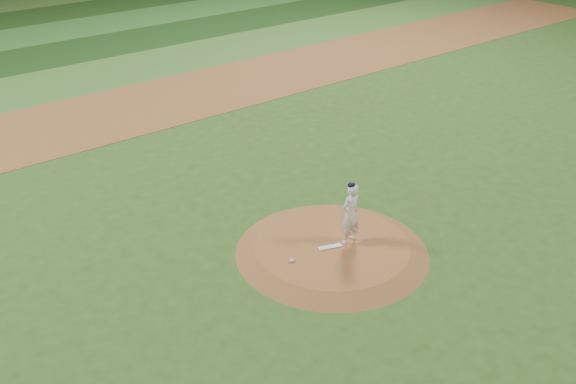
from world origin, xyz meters
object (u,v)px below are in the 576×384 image
(pitchers_mound, at_px, (332,248))
(pitcher_on_mound, at_px, (350,213))
(pitching_rubber, at_px, (330,247))
(rosin_bag, at_px, (292,260))

(pitchers_mound, height_order, pitcher_on_mound, pitcher_on_mound)
(pitching_rubber, bearing_deg, rosin_bag, -165.66)
(pitcher_on_mound, bearing_deg, pitching_rubber, 171.33)
(rosin_bag, bearing_deg, pitcher_on_mound, -6.54)
(pitchers_mound, xyz_separation_m, rosin_bag, (-1.43, 0.04, 0.16))
(pitching_rubber, relative_size, rosin_bag, 5.12)
(pitching_rubber, relative_size, pitcher_on_mound, 0.36)
(rosin_bag, xyz_separation_m, pitcher_on_mound, (1.91, -0.22, 0.89))
(rosin_bag, relative_size, pitcher_on_mound, 0.07)
(rosin_bag, bearing_deg, pitchers_mound, -1.69)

